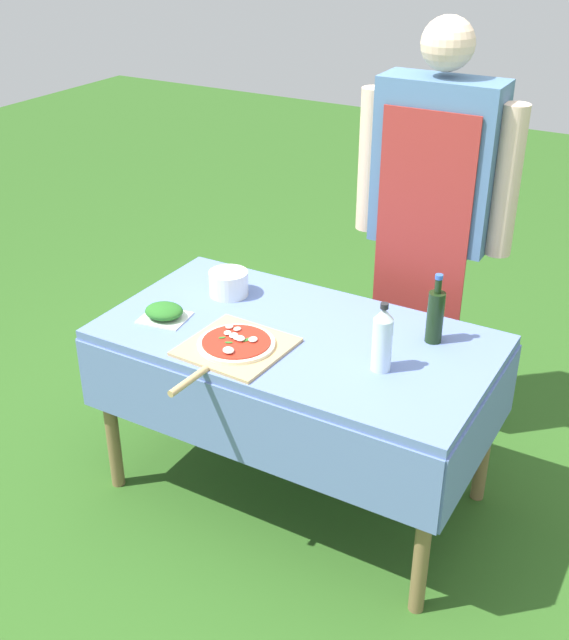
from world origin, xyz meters
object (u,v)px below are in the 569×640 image
object	(u,v)px
prep_table	(297,356)
person_cook	(433,205)
oil_bottle	(435,315)
pizza_on_peel	(235,346)
water_bottle	(382,339)
herb_container	(164,312)
mixing_tub	(229,283)

from	to	relation	value
prep_table	person_cook	size ratio (longest dim) A/B	0.82
person_cook	oil_bottle	bearing A→B (deg)	112.53
pizza_on_peel	water_bottle	distance (m)	0.52
pizza_on_peel	oil_bottle	size ratio (longest dim) A/B	2.06
person_cook	oil_bottle	size ratio (longest dim) A/B	6.74
prep_table	oil_bottle	size ratio (longest dim) A/B	5.51
prep_table	oil_bottle	world-z (taller)	oil_bottle
oil_bottle	herb_container	xyz separation A→B (m)	(-0.92, -0.34, -0.07)
oil_bottle	water_bottle	size ratio (longest dim) A/B	1.05
prep_table	herb_container	size ratio (longest dim) A/B	7.43
prep_table	water_bottle	xyz separation A→B (m)	(0.36, -0.07, 0.21)
pizza_on_peel	water_bottle	world-z (taller)	water_bottle
water_bottle	prep_table	bearing A→B (deg)	168.34
prep_table	herb_container	bearing A→B (deg)	-162.87
herb_container	mixing_tub	world-z (taller)	mixing_tub
prep_table	oil_bottle	xyz separation A→B (m)	(0.44, 0.19, 0.20)
oil_bottle	prep_table	bearing A→B (deg)	-156.66
herb_container	oil_bottle	bearing A→B (deg)	20.17
oil_bottle	mixing_tub	size ratio (longest dim) A/B	1.67
herb_container	prep_table	bearing A→B (deg)	17.13
oil_bottle	person_cook	bearing A→B (deg)	113.36
water_bottle	herb_container	world-z (taller)	water_bottle
water_bottle	herb_container	distance (m)	0.85
water_bottle	herb_container	size ratio (longest dim) A/B	1.28
oil_bottle	water_bottle	distance (m)	0.28
prep_table	mixing_tub	world-z (taller)	mixing_tub
pizza_on_peel	oil_bottle	xyz separation A→B (m)	(0.57, 0.40, 0.09)
water_bottle	mixing_tub	world-z (taller)	water_bottle
mixing_tub	person_cook	bearing A→B (deg)	42.71
prep_table	person_cook	world-z (taller)	person_cook
oil_bottle	water_bottle	world-z (taller)	oil_bottle
person_cook	prep_table	bearing A→B (deg)	71.61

